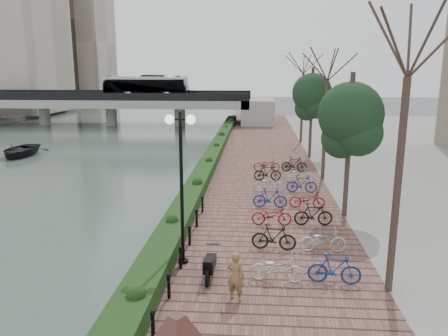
# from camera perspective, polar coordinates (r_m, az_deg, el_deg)

# --- Properties ---
(ground) EXTENTS (220.00, 220.00, 0.00)m
(ground) POSITION_cam_1_polar(r_m,az_deg,el_deg) (13.29, -14.32, -19.91)
(ground) COLOR #59595B
(ground) RESTS_ON ground
(river_water) EXTENTS (30.00, 130.00, 0.02)m
(river_water) POSITION_cam_1_polar(r_m,az_deg,el_deg) (40.88, -23.30, 1.68)
(river_water) COLOR #47594E
(river_water) RESTS_ON ground
(promenade) EXTENTS (8.00, 75.00, 0.50)m
(promenade) POSITION_cam_1_polar(r_m,az_deg,el_deg) (28.88, 4.40, -1.03)
(promenade) COLOR brown
(promenade) RESTS_ON ground
(hedge) EXTENTS (1.10, 56.00, 0.60)m
(hedge) POSITION_cam_1_polar(r_m,az_deg,el_deg) (31.37, -1.80, 1.13)
(hedge) COLOR #1A3714
(hedge) RESTS_ON promenade
(chain_fence) EXTENTS (0.10, 14.10, 0.70)m
(chain_fence) POSITION_cam_1_polar(r_m,az_deg,el_deg) (14.24, -6.40, -13.33)
(chain_fence) COLOR black
(chain_fence) RESTS_ON promenade
(lamppost) EXTENTS (1.02, 0.32, 5.26)m
(lamppost) POSITION_cam_1_polar(r_m,az_deg,el_deg) (14.53, -5.65, 1.42)
(lamppost) COLOR black
(lamppost) RESTS_ON promenade
(motorcycle) EXTENTS (0.51, 1.50, 0.93)m
(motorcycle) POSITION_cam_1_polar(r_m,az_deg,el_deg) (14.41, -1.83, -12.43)
(motorcycle) COLOR black
(motorcycle) RESTS_ON promenade
(pedestrian) EXTENTS (0.64, 0.53, 1.50)m
(pedestrian) POSITION_cam_1_polar(r_m,az_deg,el_deg) (13.00, 1.53, -13.94)
(pedestrian) COLOR olive
(pedestrian) RESTS_ON promenade
(bicycle_parking) EXTENTS (2.40, 17.32, 1.00)m
(bicycle_parking) POSITION_cam_1_polar(r_m,az_deg,el_deg) (21.58, 8.39, -3.89)
(bicycle_parking) COLOR silver
(bicycle_parking) RESTS_ON promenade
(street_trees) EXTENTS (3.20, 37.12, 6.80)m
(street_trees) POSITION_cam_1_polar(r_m,az_deg,el_deg) (23.84, 14.22, 4.11)
(street_trees) COLOR #35271F
(street_trees) RESTS_ON promenade
(bridge) EXTENTS (36.00, 10.77, 6.50)m
(bridge) POSITION_cam_1_polar(r_m,az_deg,el_deg) (58.49, -13.68, 8.69)
(bridge) COLOR gray
(bridge) RESTS_ON ground
(boat) EXTENTS (3.77, 5.09, 1.02)m
(boat) POSITION_cam_1_polar(r_m,az_deg,el_deg) (40.40, -25.11, 2.14)
(boat) COLOR black
(boat) RESTS_ON river_water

